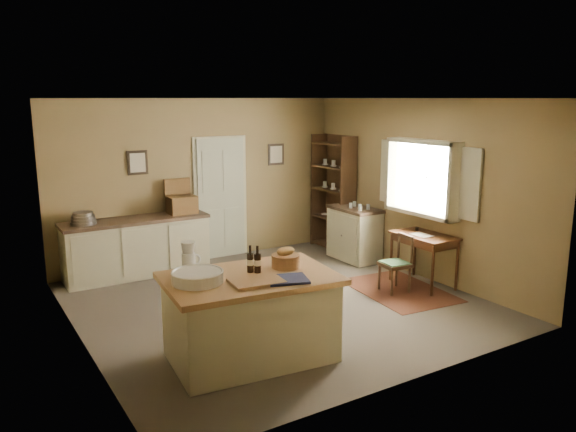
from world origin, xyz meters
The scene contains 16 objects.
ground centered at (0.00, 0.00, 0.00)m, with size 5.00×5.00×0.00m, color #61574A.
wall_back centered at (0.00, 2.50, 1.35)m, with size 5.00×0.10×2.70m, color olive.
wall_front centered at (0.00, -2.50, 1.35)m, with size 5.00×0.10×2.70m, color olive.
wall_left centered at (-2.50, 0.00, 1.35)m, with size 0.10×5.00×2.70m, color olive.
wall_right centered at (2.50, 0.00, 1.35)m, with size 0.10×5.00×2.70m, color olive.
ceiling centered at (0.00, 0.00, 2.70)m, with size 5.00×5.00×0.00m, color silver.
door centered at (0.35, 2.47, 1.05)m, with size 0.97×0.06×2.11m, color #A9AC92.
framed_prints centered at (0.20, 2.48, 1.72)m, with size 2.82×0.02×0.38m.
window centered at (2.42, -0.20, 1.55)m, with size 0.25×1.99×1.12m.
work_island centered at (-1.07, -1.24, 0.48)m, with size 1.86×1.31×1.20m.
sideboard centered at (-1.21, 2.20, 0.48)m, with size 2.21×0.63×1.18m.
rug centered at (1.75, -0.48, 0.00)m, with size 1.10×1.60×0.01m, color #512316.
writing_desk centered at (2.20, -0.48, 0.67)m, with size 0.56×0.92×0.82m.
desk_chair centered at (1.66, -0.47, 0.40)m, with size 0.37×0.37×0.80m, color #332013, non-canonical shape.
right_cabinet centered at (2.20, 1.14, 0.46)m, with size 0.53×0.95×0.99m.
shelving_unit centered at (2.35, 1.92, 1.03)m, with size 0.35×0.93×2.06m.
Camera 1 is at (-3.63, -6.16, 2.70)m, focal length 35.00 mm.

